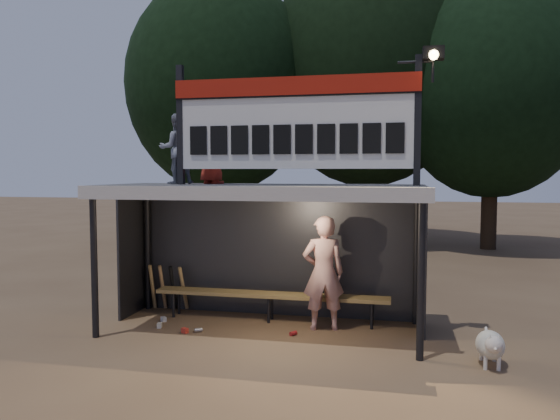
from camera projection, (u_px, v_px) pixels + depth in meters
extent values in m
plane|color=brown|center=(262.00, 330.00, 8.70)|extent=(80.00, 80.00, 0.00)
imported|color=silver|center=(323.00, 273.00, 8.69)|extent=(0.76, 0.60, 1.83)
imported|color=gray|center=(176.00, 149.00, 8.96)|extent=(0.71, 0.66, 1.16)
imported|color=#B32A1B|center=(212.00, 151.00, 9.22)|extent=(0.65, 0.58, 1.11)
cube|color=#3D3D40|center=(262.00, 189.00, 8.54)|extent=(5.00, 2.00, 0.12)
cube|color=beige|center=(244.00, 194.00, 7.55)|extent=(5.10, 0.06, 0.20)
cylinder|color=black|center=(94.00, 266.00, 8.25)|extent=(0.10, 0.10, 2.20)
cylinder|color=black|center=(421.00, 279.00, 7.24)|extent=(0.10, 0.10, 2.20)
cylinder|color=black|center=(148.00, 249.00, 10.01)|extent=(0.10, 0.10, 2.20)
cylinder|color=black|center=(417.00, 258.00, 8.99)|extent=(0.10, 0.10, 2.20)
cube|color=black|center=(276.00, 253.00, 9.60)|extent=(5.00, 0.04, 2.20)
cube|color=black|center=(132.00, 252.00, 9.64)|extent=(0.04, 1.00, 2.20)
cube|color=black|center=(424.00, 262.00, 8.58)|extent=(0.04, 1.00, 2.20)
cylinder|color=black|center=(276.00, 193.00, 9.53)|extent=(5.00, 0.06, 0.06)
cube|color=black|center=(181.00, 125.00, 8.76)|extent=(0.10, 0.10, 1.90)
cube|color=black|center=(418.00, 121.00, 7.98)|extent=(0.10, 0.10, 1.90)
cube|color=silver|center=(294.00, 123.00, 8.37)|extent=(3.80, 0.08, 1.40)
cube|color=#A4190B|center=(293.00, 86.00, 8.28)|extent=(3.80, 0.04, 0.28)
cube|color=black|center=(293.00, 96.00, 8.28)|extent=(3.80, 0.02, 0.03)
cube|color=black|center=(198.00, 141.00, 8.66)|extent=(0.27, 0.03, 0.45)
cube|color=black|center=(219.00, 140.00, 8.59)|extent=(0.27, 0.03, 0.45)
cube|color=black|center=(240.00, 140.00, 8.51)|extent=(0.27, 0.03, 0.45)
cube|color=black|center=(261.00, 140.00, 8.44)|extent=(0.27, 0.03, 0.45)
cube|color=black|center=(282.00, 139.00, 8.37)|extent=(0.27, 0.03, 0.45)
cube|color=black|center=(304.00, 139.00, 8.30)|extent=(0.27, 0.03, 0.45)
cube|color=black|center=(326.00, 139.00, 8.23)|extent=(0.27, 0.03, 0.45)
cube|color=black|center=(349.00, 139.00, 8.16)|extent=(0.27, 0.03, 0.45)
cube|color=black|center=(372.00, 138.00, 8.08)|extent=(0.27, 0.03, 0.45)
cube|color=black|center=(395.00, 138.00, 8.01)|extent=(0.27, 0.03, 0.45)
cylinder|color=black|center=(415.00, 62.00, 7.93)|extent=(0.50, 0.04, 0.04)
cylinder|color=black|center=(433.00, 72.00, 7.89)|extent=(0.04, 0.04, 0.30)
cube|color=black|center=(433.00, 53.00, 7.82)|extent=(0.30, 0.22, 0.18)
sphere|color=#FFD88C|center=(434.00, 55.00, 7.73)|extent=(0.14, 0.14, 0.14)
cube|color=olive|center=(270.00, 295.00, 9.20)|extent=(4.00, 0.35, 0.06)
cylinder|color=black|center=(174.00, 304.00, 9.46)|extent=(0.05, 0.05, 0.45)
cylinder|color=black|center=(179.00, 301.00, 9.70)|extent=(0.05, 0.05, 0.45)
cylinder|color=black|center=(269.00, 310.00, 9.10)|extent=(0.05, 0.05, 0.45)
cylinder|color=black|center=(272.00, 306.00, 9.34)|extent=(0.05, 0.05, 0.45)
cylinder|color=black|center=(372.00, 315.00, 8.74)|extent=(0.05, 0.05, 0.45)
cylinder|color=black|center=(372.00, 312.00, 8.98)|extent=(0.05, 0.05, 0.45)
cylinder|color=black|center=(221.00, 190.00, 19.16)|extent=(0.50, 0.50, 3.74)
ellipsoid|color=black|center=(220.00, 85.00, 18.91)|extent=(6.46, 6.46, 7.48)
cylinder|color=black|center=(367.00, 184.00, 19.56)|extent=(0.50, 0.50, 4.18)
ellipsoid|color=black|center=(368.00, 68.00, 19.27)|extent=(7.22, 7.22, 8.36)
cylinder|color=#312216|center=(489.00, 195.00, 17.76)|extent=(0.50, 0.50, 3.52)
ellipsoid|color=black|center=(492.00, 89.00, 17.52)|extent=(6.08, 6.08, 7.04)
ellipsoid|color=beige|center=(490.00, 345.00, 7.11)|extent=(0.36, 0.58, 0.36)
sphere|color=silver|center=(494.00, 345.00, 6.83)|extent=(0.22, 0.22, 0.22)
cone|color=beige|center=(495.00, 349.00, 6.73)|extent=(0.10, 0.10, 0.10)
cone|color=beige|center=(490.00, 337.00, 6.81)|extent=(0.06, 0.06, 0.07)
cone|color=beige|center=(499.00, 338.00, 6.79)|extent=(0.06, 0.06, 0.07)
cylinder|color=beige|center=(485.00, 363.00, 6.96)|extent=(0.05, 0.05, 0.18)
cylinder|color=#F1E4D0|center=(499.00, 364.00, 6.93)|extent=(0.05, 0.05, 0.18)
cylinder|color=beige|center=(481.00, 353.00, 7.31)|extent=(0.05, 0.05, 0.18)
cylinder|color=beige|center=(494.00, 354.00, 7.28)|extent=(0.05, 0.05, 0.18)
cylinder|color=silver|center=(487.00, 333.00, 7.39)|extent=(0.04, 0.16, 0.14)
cylinder|color=#987847|center=(152.00, 287.00, 9.95)|extent=(0.07, 0.27, 0.84)
cylinder|color=#9B7248|center=(163.00, 287.00, 9.91)|extent=(0.07, 0.30, 0.83)
cylinder|color=black|center=(173.00, 288.00, 9.87)|extent=(0.09, 0.33, 0.83)
cylinder|color=#A27F4B|center=(183.00, 288.00, 9.82)|extent=(0.08, 0.35, 0.82)
cube|color=red|center=(185.00, 331.00, 8.54)|extent=(0.12, 0.10, 0.08)
cylinder|color=#B1B1B6|center=(198.00, 330.00, 8.59)|extent=(0.14, 0.12, 0.07)
cube|color=beige|center=(160.00, 325.00, 8.83)|extent=(0.09, 0.11, 0.08)
cylinder|color=#A31B1D|center=(293.00, 333.00, 8.41)|extent=(0.12, 0.14, 0.07)
cube|color=#A1A1A5|center=(164.00, 319.00, 9.20)|extent=(0.12, 0.12, 0.08)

